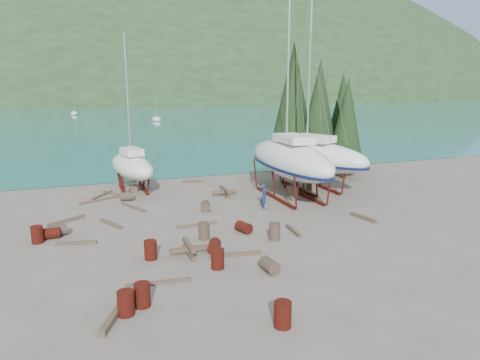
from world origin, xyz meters
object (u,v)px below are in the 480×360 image
object	(u,v)px
large_sailboat_near	(290,159)
small_sailboat_shore	(132,166)
large_sailboat_far	(310,156)
worker	(264,196)

from	to	relation	value
large_sailboat_near	small_sailboat_shore	size ratio (longest dim) A/B	1.50
large_sailboat_far	worker	distance (m)	6.97
large_sailboat_near	worker	bearing A→B (deg)	-143.75
large_sailboat_near	small_sailboat_shore	xyz separation A→B (m)	(-10.11, 6.10, -0.87)
worker	large_sailboat_far	bearing A→B (deg)	-42.41
large_sailboat_near	worker	size ratio (longest dim) A/B	10.75
small_sailboat_shore	large_sailboat_far	bearing A→B (deg)	-28.97
small_sailboat_shore	worker	size ratio (longest dim) A/B	7.18
small_sailboat_shore	worker	world-z (taller)	small_sailboat_shore
large_sailboat_near	large_sailboat_far	xyz separation A→B (m)	(2.70, 1.91, -0.20)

